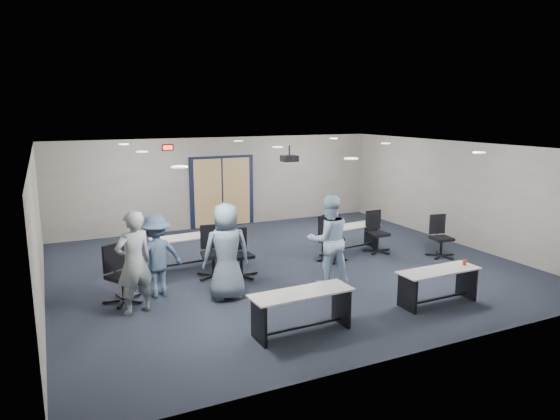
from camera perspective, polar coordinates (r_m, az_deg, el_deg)
name	(u,v)px	position (r m, az deg, el deg)	size (l,w,h in m)	color
floor	(287,267)	(11.40, 0.80, -6.48)	(10.00, 10.00, 0.00)	black
back_wall	(222,182)	(15.18, -6.69, 3.17)	(10.00, 0.04, 2.70)	gray
front_wall	(427,264)	(7.41, 16.41, -5.91)	(10.00, 0.04, 2.70)	gray
left_wall	(38,231)	(9.98, -25.94, -2.20)	(0.04, 9.00, 2.70)	gray
right_wall	(457,193)	(13.97, 19.57, 1.88)	(0.04, 9.00, 2.70)	gray
ceiling	(287,147)	(10.88, 0.84, 7.19)	(10.00, 9.00, 0.04)	silver
double_door	(222,192)	(15.19, -6.62, 2.03)	(2.00, 0.07, 2.20)	black
exit_sign	(168,147)	(14.58, -12.73, 6.98)	(0.32, 0.07, 0.18)	black
ceiling_projector	(289,158)	(11.48, 1.09, 5.92)	(0.35, 0.32, 0.37)	black
ceiling_can_lights	(282,148)	(11.11, 0.27, 7.12)	(6.24, 5.74, 0.02)	white
table_front_left	(302,305)	(8.03, 2.50, -10.77)	(1.70, 0.60, 0.68)	beige
table_front_right	(439,280)	(9.63, 17.67, -7.65)	(1.60, 0.55, 0.75)	beige
table_back_left	(190,246)	(11.46, -10.19, -4.03)	(1.79, 0.72, 0.71)	beige
table_back_right	(350,233)	(12.68, 8.04, -2.67)	(1.64, 0.72, 0.88)	beige
chair_back_a	(213,252)	(10.63, -7.66, -4.81)	(0.69, 0.69, 1.10)	black
chair_back_b	(241,254)	(10.60, -4.44, -5.00)	(0.64, 0.64, 1.02)	black
chair_back_c	(332,238)	(11.77, 5.93, -3.25)	(0.67, 0.67, 1.07)	black
chair_back_d	(378,232)	(12.61, 11.12, -2.50)	(0.65, 0.65, 1.03)	black
chair_loose_left	(122,274)	(9.65, -17.57, -7.01)	(0.68, 0.68, 1.08)	black
chair_loose_right	(442,237)	(12.60, 18.01, -2.91)	(0.64, 0.64, 1.01)	black
person_gray	(134,263)	(8.97, -16.34, -5.80)	(0.67, 0.44, 1.83)	gray
person_plaid	(226,251)	(9.34, -6.15, -4.73)	(0.89, 0.58, 1.83)	slate
person_lightblue	(329,240)	(10.14, 5.59, -3.42)	(0.89, 0.69, 1.83)	#BDDFFA
person_back	(156,256)	(9.73, -13.94, -5.11)	(1.02, 0.59, 1.58)	#405773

